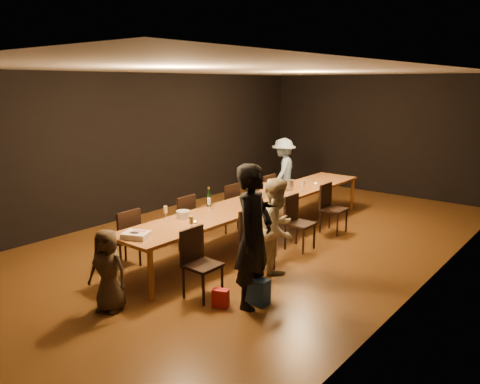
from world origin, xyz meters
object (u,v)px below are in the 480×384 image
Objects in this scene: chair_left_1 at (179,221)px; man_blue at (283,171)px; child at (108,270)px; ice_bucket at (290,185)px; plate_stack at (183,214)px; chair_right_2 at (300,223)px; chair_right_1 at (258,241)px; birthday_cake at (136,235)px; chair_left_0 at (122,238)px; champagne_bottle at (209,197)px; chair_right_3 at (334,209)px; chair_left_2 at (225,207)px; woman_tan at (277,229)px; woman_birthday at (254,236)px; table at (260,202)px; chair_right_0 at (203,264)px; chair_left_3 at (262,195)px.

chair_left_1 is 0.60× the size of man_blue.
child reaches higher than ice_bucket.
chair_right_2 is at bearing 58.72° from plate_stack.
birthday_cake is at bearing -28.44° from chair_right_1.
plate_stack is (0.65, -0.53, 0.34)m from chair_left_1.
chair_left_0 is 1.60m from champagne_bottle.
chair_right_3 is 1.00× the size of chair_left_2.
chair_left_2 is 2.47m from woman_tan.
man_blue is at bearing 127.65° from ice_bucket.
chair_left_1 is 2.42m from child.
woman_birthday is (0.64, -2.14, 0.45)m from chair_right_2.
table is 1.49m from chair_right_1.
table is 4.02× the size of woman_tan.
chair_left_0 reaches higher than plate_stack.
man_blue is (-2.00, 2.44, 0.31)m from chair_right_2.
ice_bucket is at bearing 19.63° from man_blue.
chair_left_0 is at bearing -180.00° from chair_left_1.
chair_right_2 is 1.00× the size of chair_left_0.
chair_left_2 is at bearing 116.33° from champagne_bottle.
table is 1.49m from chair_right_3.
chair_right_0 is 1.00× the size of chair_right_2.
man_blue is (-2.00, 1.24, 0.31)m from chair_right_3.
woman_birthday is 5.29m from man_blue.
chair_right_2 is 0.60× the size of man_blue.
plate_stack is at bearing -44.02° from chair_left_0.
chair_right_0 is 3.60m from chair_right_3.
ice_bucket reaches higher than table.
chair_left_0 is 4.67× the size of ice_bucket.
woman_tan is (0.40, 1.13, 0.28)m from chair_right_0.
chair_right_2 is 0.51× the size of woman_birthday.
chair_right_1 is 0.49m from woman_tan.
chair_left_0 is at bearing -107.73° from champagne_bottle.
chair_left_3 is at bearing 0.00° from chair_left_2.
chair_right_0 is 0.60× the size of man_blue.
champagne_bottle is at bearing -139.76° from chair_right_0.
chair_left_3 is at bearing 0.00° from chair_left_0.
man_blue is (-2.00, 4.84, 0.31)m from chair_right_0.
birthday_cake is (-0.86, -2.79, 0.32)m from chair_right_2.
child reaches higher than chair_right_3.
chair_left_0 is 1.00× the size of chair_left_1.
chair_right_2 is 2.27m from woman_birthday.
chair_left_1 is 1.20m from chair_left_2.
man_blue is at bearing 102.85° from plate_stack.
chair_left_3 is 0.95m from ice_bucket.
woman_birthday reaches higher than chair_left_1.
chair_left_0 is 1.43m from child.
ice_bucket is (0.19, 2.69, 0.04)m from plate_stack.
chair_left_0 is 2.40m from woman_birthday.
chair_left_1 is 1.82m from birthday_cake.
woman_birthday is at bearing -172.47° from woman_tan.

